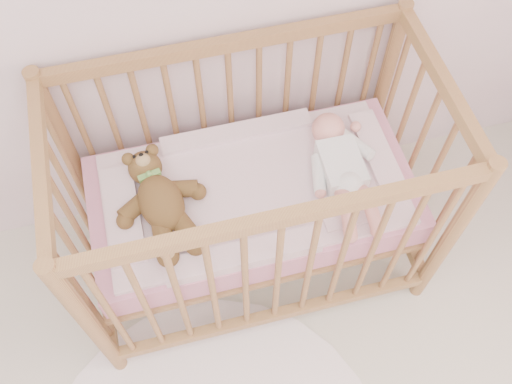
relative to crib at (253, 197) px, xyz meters
name	(u,v)px	position (x,y,z in m)	size (l,w,h in m)	color
crib	(253,197)	(0.00, 0.00, 0.00)	(1.36, 0.76, 1.00)	#A68446
mattress	(253,199)	(0.00, 0.00, -0.01)	(1.22, 0.62, 0.13)	pink
blanket	(253,189)	(0.00, 0.00, 0.06)	(1.10, 0.58, 0.06)	pink
baby	(342,164)	(0.33, -0.02, 0.14)	(0.27, 0.56, 0.14)	white
teddy_bear	(161,202)	(-0.34, -0.02, 0.15)	(0.35, 0.50, 0.14)	brown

